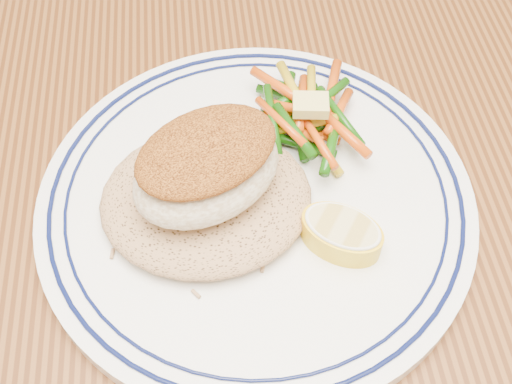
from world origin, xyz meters
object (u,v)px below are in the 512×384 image
at_px(plate, 256,201).
at_px(vegetable_pile, 302,115).
at_px(rice_pilaf, 206,195).
at_px(fish_fillet, 207,167).
at_px(dining_table, 295,237).
at_px(lemon_wedge, 341,233).

bearing_deg(plate, vegetable_pile, 55.58).
bearing_deg(rice_pilaf, vegetable_pile, 40.71).
bearing_deg(vegetable_pile, fish_fillet, -137.68).
height_order(dining_table, rice_pilaf, rice_pilaf).
height_order(fish_fillet, lemon_wedge, fish_fillet).
xyz_separation_m(vegetable_pile, lemon_wedge, (0.01, -0.10, -0.00)).
height_order(rice_pilaf, lemon_wedge, rice_pilaf).
relative_size(rice_pilaf, vegetable_pile, 1.26).
bearing_deg(rice_pilaf, plate, 8.69).
xyz_separation_m(plate, rice_pilaf, (-0.03, -0.01, 0.02)).
relative_size(dining_table, plate, 5.08).
height_order(vegetable_pile, lemon_wedge, vegetable_pile).
xyz_separation_m(rice_pilaf, lemon_wedge, (0.08, -0.04, -0.00)).
relative_size(dining_table, vegetable_pile, 13.56).
relative_size(dining_table, fish_fillet, 12.58).
xyz_separation_m(dining_table, vegetable_pile, (0.00, 0.02, 0.13)).
distance_m(vegetable_pile, lemon_wedge, 0.10).
bearing_deg(dining_table, vegetable_pile, 83.93).
height_order(rice_pilaf, fish_fillet, fish_fillet).
height_order(plate, vegetable_pile, vegetable_pile).
distance_m(dining_table, rice_pilaf, 0.15).
bearing_deg(dining_table, lemon_wedge, -80.60).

